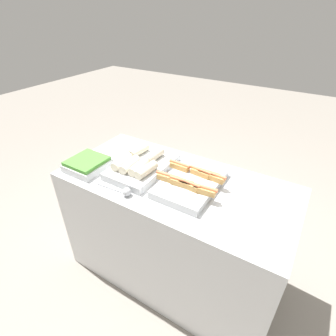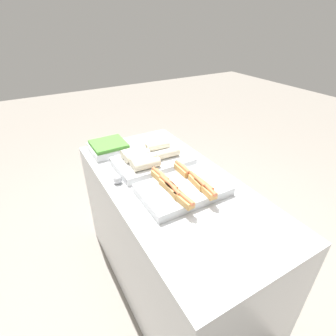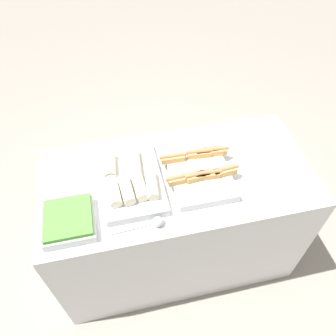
% 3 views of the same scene
% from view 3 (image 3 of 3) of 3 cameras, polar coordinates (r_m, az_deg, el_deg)
% --- Properties ---
extents(ground_plane, '(12.00, 12.00, 0.00)m').
position_cam_3_polar(ground_plane, '(2.57, 1.21, -14.28)').
color(ground_plane, gray).
extents(counter, '(1.53, 0.74, 0.90)m').
position_cam_3_polar(counter, '(2.18, 1.40, -8.94)').
color(counter, silver).
rests_on(counter, ground_plane).
extents(tray_hotdogs, '(0.40, 0.48, 0.10)m').
position_cam_3_polar(tray_hotdogs, '(1.82, 5.28, -0.05)').
color(tray_hotdogs, silver).
rests_on(tray_hotdogs, counter).
extents(tray_wraps, '(0.32, 0.50, 0.11)m').
position_cam_3_polar(tray_wraps, '(1.76, -6.49, -2.14)').
color(tray_wraps, silver).
rests_on(tray_wraps, counter).
extents(tray_side_front, '(0.25, 0.26, 0.07)m').
position_cam_3_polar(tray_side_front, '(1.68, -16.87, -8.74)').
color(tray_side_front, silver).
rests_on(tray_side_front, counter).
extents(serving_spoon_near, '(0.26, 0.05, 0.05)m').
position_cam_3_polar(serving_spoon_near, '(1.62, -2.28, -9.45)').
color(serving_spoon_near, '#B2B5BA').
rests_on(serving_spoon_near, counter).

